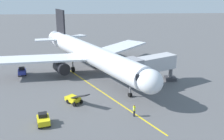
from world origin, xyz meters
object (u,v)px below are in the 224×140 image
Objects in this scene: ground_crew_marshaller at (134,110)px; belt_loader_portside at (74,99)px; tug_near_nose at (22,71)px; airplane at (90,54)px; tug_starboard_side at (43,120)px; jet_bridge at (147,65)px.

ground_crew_marshaller is 9.68m from belt_loader_portside.
airplane is at bearing -179.50° from tug_near_nose.
airplane is 21.27m from tug_starboard_side.
airplane reaches higher than ground_crew_marshaller.
jet_bridge is 24.88m from tug_near_nose.
belt_loader_portside is 7.10m from tug_starboard_side.
airplane is 13.92m from tug_near_nose.
airplane reaches higher than tug_near_nose.
tug_near_nose is (23.59, -7.28, -3.06)m from jet_bridge.
jet_bridge reaches higher than ground_crew_marshaller.
belt_loader_portside is (-11.31, 13.91, 0.01)m from tug_near_nose.
tug_near_nose is at bearing -68.63° from tug_starboard_side.
tug_starboard_side is at bearing 7.34° from ground_crew_marshaller.
ground_crew_marshaller reaches higher than tug_near_nose.
belt_loader_portside is (12.28, 6.63, -3.05)m from jet_bridge.
belt_loader_portside is at bearing 129.10° from tug_near_nose.
jet_bridge is 14.28m from belt_loader_portside.
ground_crew_marshaller is at bearing 71.39° from jet_bridge.
jet_bridge reaches higher than tug_starboard_side.
ground_crew_marshaller reaches higher than tug_starboard_side.
belt_loader_portside reaches higher than tug_starboard_side.
jet_bridge is 20.52m from tug_starboard_side.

